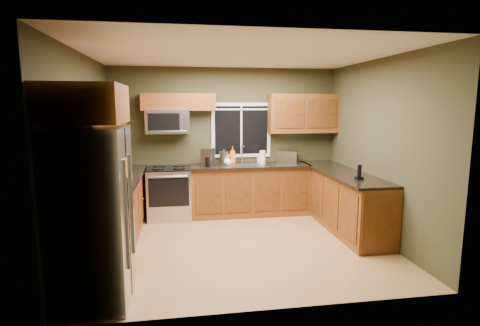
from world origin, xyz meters
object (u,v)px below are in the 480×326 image
object	(u,v)px
refrigerator	(92,216)
cordless_phone	(359,175)
microwave	(168,121)
soap_bottle_a	(233,155)
kettle	(224,157)
toaster_oven	(288,157)
coffee_maker	(208,158)
soap_bottle_c	(227,160)
soap_bottle_b	(260,157)
paper_towel_roll	(263,157)
range	(170,193)

from	to	relation	value
refrigerator	cordless_phone	world-z (taller)	refrigerator
microwave	soap_bottle_a	distance (m)	1.33
kettle	soap_bottle_a	size ratio (longest dim) A/B	0.93
toaster_oven	kettle	bearing A→B (deg)	177.44
coffee_maker	kettle	bearing A→B (deg)	30.27
coffee_maker	refrigerator	bearing A→B (deg)	-116.76
soap_bottle_c	soap_bottle_a	bearing A→B (deg)	56.94
kettle	soap_bottle_c	xyz separation A→B (m)	(0.05, -0.12, -0.05)
soap_bottle_b	soap_bottle_c	xyz separation A→B (m)	(-0.65, -0.20, -0.02)
cordless_phone	paper_towel_roll	bearing A→B (deg)	123.68
toaster_oven	soap_bottle_b	size ratio (longest dim) A/B	2.17
soap_bottle_a	refrigerator	bearing A→B (deg)	-121.92
cordless_phone	microwave	bearing A→B (deg)	147.86
soap_bottle_b	soap_bottle_a	bearing A→B (deg)	-178.32
toaster_oven	soap_bottle_c	size ratio (longest dim) A/B	2.71
paper_towel_roll	cordless_phone	world-z (taller)	paper_towel_roll
soap_bottle_a	soap_bottle_b	world-z (taller)	soap_bottle_a
coffee_maker	kettle	size ratio (longest dim) A/B	1.08
paper_towel_roll	range	bearing A→B (deg)	-179.50
range	coffee_maker	distance (m)	0.93
toaster_oven	paper_towel_roll	distance (m)	0.50
microwave	range	bearing A→B (deg)	-89.98
microwave	soap_bottle_b	size ratio (longest dim) A/B	3.68
range	toaster_oven	bearing A→B (deg)	2.44
coffee_maker	cordless_phone	world-z (taller)	coffee_maker
range	toaster_oven	distance (m)	2.28
range	paper_towel_roll	size ratio (longest dim) A/B	3.38
soap_bottle_a	soap_bottle_b	xyz separation A→B (m)	(0.53, 0.02, -0.05)
microwave	soap_bottle_c	size ratio (longest dim) A/B	4.59
range	paper_towel_roll	bearing A→B (deg)	0.50
soap_bottle_a	cordless_phone	size ratio (longest dim) A/B	1.42
toaster_oven	microwave	bearing A→B (deg)	178.90
range	soap_bottle_a	xyz separation A→B (m)	(1.17, 0.21, 0.63)
toaster_oven	cordless_phone	xyz separation A→B (m)	(0.59, -1.71, -0.05)
refrigerator	coffee_maker	size ratio (longest dim) A/B	5.68
range	paper_towel_roll	world-z (taller)	paper_towel_roll
microwave	paper_towel_roll	world-z (taller)	microwave
paper_towel_roll	soap_bottle_b	size ratio (longest dim) A/B	1.34
refrigerator	paper_towel_roll	size ratio (longest dim) A/B	6.48
soap_bottle_b	cordless_phone	distance (m)	2.14
soap_bottle_b	microwave	bearing A→B (deg)	-176.83
coffee_maker	soap_bottle_c	xyz separation A→B (m)	(0.36, 0.06, -0.07)
kettle	soap_bottle_c	size ratio (longest dim) A/B	1.76
kettle	cordless_phone	world-z (taller)	kettle
toaster_oven	range	bearing A→B (deg)	-177.56
paper_towel_roll	cordless_phone	bearing A→B (deg)	-56.32
soap_bottle_b	range	bearing A→B (deg)	-172.30
soap_bottle_a	cordless_phone	xyz separation A→B (m)	(1.62, -1.83, -0.09)
microwave	coffee_maker	world-z (taller)	microwave
coffee_maker	soap_bottle_a	distance (m)	0.54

